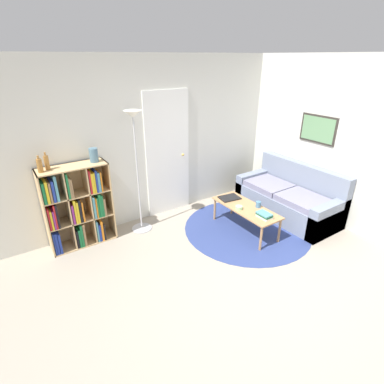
{
  "coord_description": "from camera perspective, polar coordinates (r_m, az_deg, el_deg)",
  "views": [
    {
      "loc": [
        -2.19,
        -1.73,
        2.56
      ],
      "look_at": [
        -0.12,
        1.38,
        0.85
      ],
      "focal_mm": 28.0,
      "sensor_mm": 36.0,
      "label": 1
    }
  ],
  "objects": [
    {
      "name": "bowl",
      "position": [
        4.63,
        8.92,
        -2.96
      ],
      "size": [
        0.11,
        0.11,
        0.05
      ],
      "color": "#9ED193",
      "rests_on": "coffee_table"
    },
    {
      "name": "floor_lamp",
      "position": [
        4.4,
        -10.81,
        9.22
      ],
      "size": [
        0.32,
        0.32,
        1.88
      ],
      "color": "#B7B7BC",
      "rests_on": "ground_plane"
    },
    {
      "name": "book_stack_on_table",
      "position": [
        4.46,
        13.61,
        -4.3
      ],
      "size": [
        0.16,
        0.23,
        0.08
      ],
      "color": "silver",
      "rests_on": "coffee_table"
    },
    {
      "name": "vase_on_shelf",
      "position": [
        4.37,
        -18.22,
        6.69
      ],
      "size": [
        0.12,
        0.12,
        0.2
      ],
      "color": "slate",
      "rests_on": "bookshelf"
    },
    {
      "name": "coffee_table",
      "position": [
        4.74,
        10.21,
        -3.27
      ],
      "size": [
        0.46,
        1.15,
        0.41
      ],
      "color": "#AD7F51",
      "rests_on": "ground_plane"
    },
    {
      "name": "wall_back",
      "position": [
        4.96,
        -6.27,
        9.61
      ],
      "size": [
        7.36,
        0.11,
        2.6
      ],
      "color": "silver",
      "rests_on": "ground_plane"
    },
    {
      "name": "rug",
      "position": [
        4.97,
        10.37,
        -6.79
      ],
      "size": [
        2.01,
        2.01,
        0.01
      ],
      "color": "navy",
      "rests_on": "ground_plane"
    },
    {
      "name": "bookshelf",
      "position": [
        4.56,
        -21.08,
        -2.7
      ],
      "size": [
        0.92,
        0.34,
        1.21
      ],
      "color": "tan",
      "rests_on": "ground_plane"
    },
    {
      "name": "bottle_middle",
      "position": [
        4.29,
        -25.94,
        5.08
      ],
      "size": [
        0.06,
        0.06,
        0.23
      ],
      "color": "olive",
      "rests_on": "bookshelf"
    },
    {
      "name": "wall_right",
      "position": [
        5.46,
        21.88,
        9.52
      ],
      "size": [
        0.08,
        5.51,
        2.6
      ],
      "color": "silver",
      "rests_on": "ground_plane"
    },
    {
      "name": "couch",
      "position": [
        5.48,
        18.09,
        -1.22
      ],
      "size": [
        0.82,
        1.75,
        0.88
      ],
      "color": "gray",
      "rests_on": "ground_plane"
    },
    {
      "name": "ground_plane",
      "position": [
        3.78,
        14.02,
        -18.87
      ],
      "size": [
        14.0,
        14.0,
        0.0
      ],
      "primitive_type": "plane",
      "color": "gray"
    },
    {
      "name": "bottle_left",
      "position": [
        4.23,
        -27.02,
        4.53
      ],
      "size": [
        0.07,
        0.07,
        0.22
      ],
      "color": "olive",
      "rests_on": "bookshelf"
    },
    {
      "name": "cup",
      "position": [
        4.74,
        12.52,
        -2.32
      ],
      "size": [
        0.08,
        0.08,
        0.09
      ],
      "color": "teal",
      "rests_on": "coffee_table"
    },
    {
      "name": "laptop",
      "position": [
        4.96,
        7.15,
        -1.1
      ],
      "size": [
        0.35,
        0.28,
        0.02
      ],
      "color": "black",
      "rests_on": "coffee_table"
    }
  ]
}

